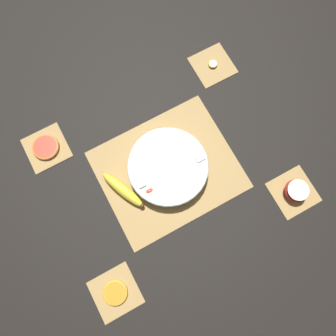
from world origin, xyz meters
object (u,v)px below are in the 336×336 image
at_px(fruit_salad_bowl, 168,167).
at_px(banana_coin_single, 213,64).
at_px(whole_banana, 123,190).
at_px(apple_half, 296,191).
at_px(orange_slice_whole, 115,293).
at_px(grapefruit_slice, 46,147).

distance_m(fruit_salad_bowl, banana_coin_single, 0.45).
distance_m(whole_banana, apple_half, 0.59).
bearing_deg(orange_slice_whole, fruit_salad_bowl, -141.08).
xyz_separation_m(fruit_salad_bowl, grapefruit_slice, (0.35, -0.28, -0.03)).
xyz_separation_m(banana_coin_single, grapefruit_slice, (0.70, -0.00, 0.00)).
distance_m(fruit_salad_bowl, whole_banana, 0.17).
bearing_deg(whole_banana, apple_half, 151.13).
bearing_deg(banana_coin_single, grapefruit_slice, -0.00).
distance_m(fruit_salad_bowl, orange_slice_whole, 0.45).
bearing_deg(fruit_salad_bowl, whole_banana, -1.89).
height_order(orange_slice_whole, banana_coin_single, orange_slice_whole).
distance_m(apple_half, orange_slice_whole, 0.70).
bearing_deg(whole_banana, banana_coin_single, -152.19).
relative_size(apple_half, orange_slice_whole, 0.98).
height_order(fruit_salad_bowl, apple_half, fruit_salad_bowl).
bearing_deg(fruit_salad_bowl, orange_slice_whole, 38.92).
relative_size(fruit_salad_bowl, orange_slice_whole, 3.42).
bearing_deg(apple_half, grapefruit_slice, -38.90).
relative_size(whole_banana, orange_slice_whole, 2.22).
distance_m(orange_slice_whole, banana_coin_single, 0.89).
height_order(apple_half, orange_slice_whole, apple_half).
distance_m(apple_half, grapefruit_slice, 0.89).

